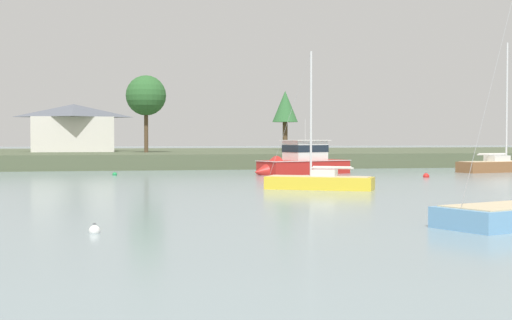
% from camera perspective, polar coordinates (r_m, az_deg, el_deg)
% --- Properties ---
extents(far_shore_bank, '(232.89, 41.72, 1.51)m').
position_cam_1_polar(far_shore_bank, '(93.13, -9.69, 0.23)').
color(far_shore_bank, '#4C563D').
rests_on(far_shore_bank, ground).
extents(cruiser_red, '(9.54, 5.99, 5.86)m').
position_cam_1_polar(cruiser_red, '(64.85, 3.11, -0.45)').
color(cruiser_red, '#B2231E').
rests_on(cruiser_red, ground).
extents(sailboat_wood, '(8.82, 4.21, 12.51)m').
position_cam_1_polar(sailboat_wood, '(72.16, 18.07, -0.66)').
color(sailboat_wood, brown).
rests_on(sailboat_wood, ground).
extents(sailboat_yellow, '(6.60, 4.62, 8.97)m').
position_cam_1_polar(sailboat_yellow, '(45.92, 4.85, -1.98)').
color(sailboat_yellow, gold).
rests_on(sailboat_yellow, ground).
extents(mooring_buoy_red, '(0.50, 0.50, 0.55)m').
position_cam_1_polar(mooring_buoy_red, '(60.91, 12.80, -1.22)').
color(mooring_buoy_red, red).
rests_on(mooring_buoy_red, ground).
extents(mooring_buoy_white, '(0.39, 0.39, 0.44)m').
position_cam_1_polar(mooring_buoy_white, '(25.72, -12.17, -5.28)').
color(mooring_buoy_white, white).
rests_on(mooring_buoy_white, ground).
extents(mooring_buoy_green, '(0.39, 0.39, 0.44)m').
position_cam_1_polar(mooring_buoy_green, '(63.72, -10.68, -1.09)').
color(mooring_buoy_green, '#1E8C47').
rests_on(mooring_buoy_green, ground).
extents(shore_tree_far_left, '(3.24, 3.24, 7.57)m').
position_cam_1_polar(shore_tree_far_left, '(95.46, 2.23, 4.01)').
color(shore_tree_far_left, brown).
rests_on(shore_tree_far_left, far_shore_bank).
extents(shore_tree_far_right, '(4.43, 4.43, 8.49)m').
position_cam_1_polar(shore_tree_far_right, '(83.67, -8.36, 4.85)').
color(shore_tree_far_right, brown).
rests_on(shore_tree_far_right, far_shore_bank).
extents(cottage_eastern, '(9.84, 7.43, 5.52)m').
position_cam_1_polar(cottage_eastern, '(89.80, -13.67, 2.44)').
color(cottage_eastern, silver).
rests_on(cottage_eastern, far_shore_bank).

